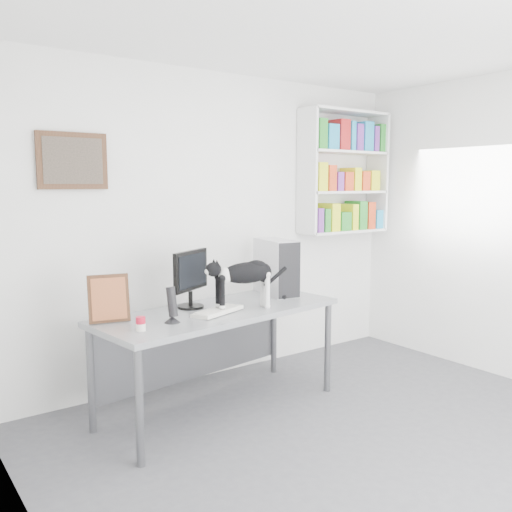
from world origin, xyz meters
name	(u,v)px	position (x,y,z in m)	size (l,w,h in m)	color
room	(397,247)	(0.00, 0.00, 1.35)	(4.01, 4.01, 2.70)	#57575D
bookshelf	(344,172)	(1.40, 1.85, 1.85)	(1.03, 0.28, 1.24)	white
wall_art	(73,161)	(-1.30, 1.97, 1.90)	(0.52, 0.04, 0.42)	#492C17
desk	(220,360)	(-0.46, 1.27, 0.40)	(1.91, 0.74, 0.79)	gray
monitor	(190,279)	(-0.62, 1.44, 1.02)	(0.42, 0.20, 0.45)	black
keyboard	(218,311)	(-0.55, 1.16, 0.81)	(0.42, 0.16, 0.03)	silver
pc_tower	(276,267)	(0.24, 1.48, 1.03)	(0.21, 0.47, 0.47)	silver
speaker	(172,304)	(-0.94, 1.12, 0.92)	(0.11, 0.11, 0.26)	black
leaning_print	(109,298)	(-1.28, 1.38, 0.96)	(0.27, 0.11, 0.34)	#492C17
soup_can	(141,324)	(-1.20, 1.05, 0.84)	(0.06, 0.06, 0.09)	red
cat	(245,285)	(-0.32, 1.14, 0.98)	(0.61, 0.16, 0.38)	black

